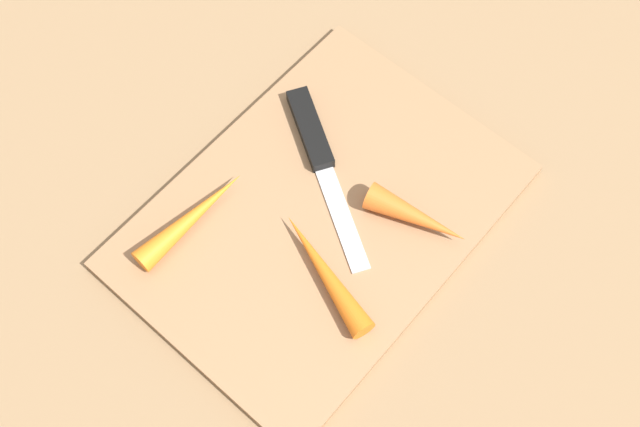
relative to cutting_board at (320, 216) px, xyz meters
name	(u,v)px	position (x,y,z in m)	size (l,w,h in m)	color
ground_plane	(320,219)	(0.00, 0.00, -0.01)	(1.40, 1.40, 0.00)	#8C6D4C
cutting_board	(320,216)	(0.00, 0.00, 0.00)	(0.36, 0.26, 0.01)	#99704C
knife	(314,140)	(-0.05, -0.05, 0.01)	(0.12, 0.18, 0.01)	#B7B7BC
carrot_shortest	(417,217)	(-0.05, 0.07, 0.02)	(0.03, 0.03, 0.10)	orange
carrot_medium	(192,218)	(0.09, -0.08, 0.02)	(0.02, 0.02, 0.12)	orange
carrot_longest	(325,272)	(0.04, 0.04, 0.02)	(0.02, 0.02, 0.13)	orange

